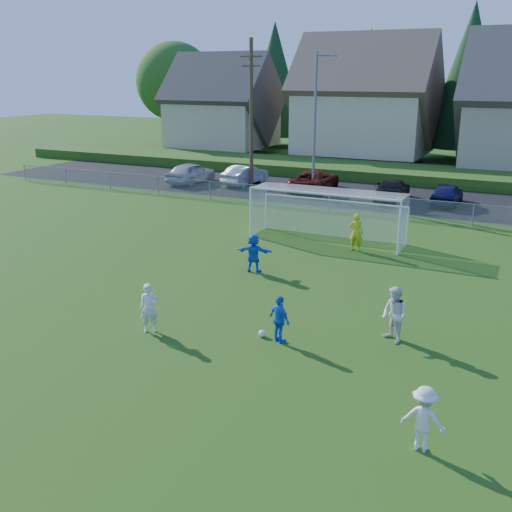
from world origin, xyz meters
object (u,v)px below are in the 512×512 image
Objects in this scene: player_blue_b at (254,253)px; car_a at (191,173)px; car_b at (245,175)px; car_d at (392,190)px; car_e at (447,194)px; player_white_c at (424,419)px; soccer_ball at (262,333)px; player_white_a at (149,308)px; player_white_b at (394,315)px; player_blue_a at (280,319)px; soccer_goal at (329,207)px; goalkeeper at (356,232)px; car_c at (314,180)px.

car_a is at bearing -61.10° from player_blue_b.
car_a reaches higher than car_b.
car_d is 3.30m from car_e.
player_blue_b is 0.36× the size of car_a.
player_blue_b is 0.40× the size of car_e.
player_white_c is 32.18m from car_b.
player_white_a is at bearing -160.62° from soccer_ball.
car_b reaches higher than car_e.
car_b is at bearing -72.00° from player_blue_b.
player_white_b reaches higher than soccer_ball.
player_white_b is 0.39× the size of car_a.
soccer_goal is (-2.50, 11.60, 0.89)m from player_blue_a.
soccer_goal reaches higher than player_blue_a.
player_white_c is 0.20× the size of soccer_goal.
player_blue_b reaches higher than player_white_a.
soccer_goal reaches higher than car_a.
car_d is (2.09, 23.10, -0.08)m from player_white_a.
player_blue_a is at bearing 125.10° from car_b.
player_white_b is 1.18× the size of player_blue_a.
goalkeeper is 2.26m from soccer_goal.
player_white_a is at bearing 77.49° from car_e.
player_blue_a is at bearing -9.46° from soccer_ball.
player_blue_b is (-6.70, 4.16, -0.07)m from player_white_b.
car_a is at bearing 23.62° from car_b.
car_c is at bearing -18.91° from car_d.
player_blue_b reaches higher than car_e.
goalkeeper is (-0.74, 10.39, 0.13)m from player_blue_a.
goalkeeper reaches higher than car_b.
soccer_goal is (10.35, -11.63, 0.93)m from car_b.
player_blue_b is (0.33, 6.74, 0.00)m from player_white_a.
car_b is at bearing -2.99° from car_e.
car_c is (-3.86, 17.46, -0.07)m from player_blue_b.
car_a reaches higher than car_e.
player_blue_a is 0.20× the size of soccer_goal.
player_white_b is (3.70, 1.41, 0.75)m from soccer_ball.
player_blue_b reaches higher than car_b.
soccer_ball is 0.05× the size of car_a.
goalkeeper is at bearing -57.39° from player_blue_a.
car_c is 12.60m from soccer_goal.
player_blue_a is at bearing -18.63° from player_white_a.
car_d is 0.65× the size of soccer_goal.
soccer_goal reaches higher than car_c.
goalkeeper is at bearing 115.30° from car_c.
player_white_a is 24.07m from car_e.
car_c is 0.70× the size of soccer_goal.
soccer_ball is at bearing -80.77° from soccer_goal.
car_e is (3.28, 0.37, -0.02)m from car_d.
player_white_a is 23.19m from car_d.
player_white_c is at bearing 98.04° from car_e.
player_white_b is at bearing 95.81° from car_d.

